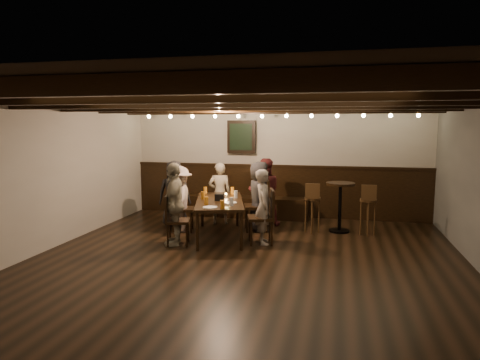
% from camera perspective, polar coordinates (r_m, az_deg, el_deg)
% --- Properties ---
extents(room, '(7.00, 7.00, 7.00)m').
position_cam_1_polar(room, '(8.25, 1.85, 0.82)').
color(room, black).
rests_on(room, ground).
extents(dining_table, '(1.26, 1.95, 0.68)m').
position_cam_1_polar(dining_table, '(7.67, -2.75, -3.11)').
color(dining_table, black).
rests_on(dining_table, floor).
extents(chair_left_near, '(0.51, 0.51, 0.90)m').
position_cam_1_polar(chair_left_near, '(8.22, -7.76, -4.91)').
color(chair_left_near, black).
rests_on(chair_left_near, floor).
extents(chair_left_far, '(0.48, 0.48, 0.85)m').
position_cam_1_polar(chair_left_far, '(7.35, -8.39, -6.53)').
color(chair_left_far, black).
rests_on(chair_left_far, floor).
extents(chair_right_near, '(0.55, 0.55, 0.99)m').
position_cam_1_polar(chair_right_near, '(8.20, 2.33, -4.68)').
color(chair_right_near, black).
rests_on(chair_right_near, floor).
extents(chair_right_far, '(0.52, 0.52, 0.93)m').
position_cam_1_polar(chair_right_far, '(7.33, 2.91, -6.28)').
color(chair_right_far, black).
rests_on(chair_right_far, floor).
extents(person_bench_left, '(0.73, 0.58, 1.32)m').
position_cam_1_polar(person_bench_left, '(8.60, -8.73, -1.78)').
color(person_bench_left, '#232325').
rests_on(person_bench_left, floor).
extents(person_bench_centre, '(0.52, 0.41, 1.26)m').
position_cam_1_polar(person_bench_centre, '(8.71, -2.72, -1.79)').
color(person_bench_centre, gray).
rests_on(person_bench_centre, floor).
extents(person_bench_right, '(0.77, 0.67, 1.35)m').
position_cam_1_polar(person_bench_right, '(8.59, 3.29, -1.59)').
color(person_bench_right, maroon).
rests_on(person_bench_right, floor).
extents(person_left_near, '(0.66, 0.90, 1.25)m').
position_cam_1_polar(person_left_near, '(8.15, -8.02, -2.51)').
color(person_left_near, '#B7A19B').
rests_on(person_left_near, floor).
extents(person_left_far, '(0.55, 0.88, 1.39)m').
position_cam_1_polar(person_left_far, '(7.26, -8.71, -3.18)').
color(person_left_far, '#9E977E').
rests_on(person_left_far, floor).
extents(person_right_near, '(0.58, 0.74, 1.33)m').
position_cam_1_polar(person_right_near, '(8.14, 2.55, -2.18)').
color(person_right_near, '#272629').
rests_on(person_right_near, floor).
extents(person_right_far, '(0.42, 0.53, 1.28)m').
position_cam_1_polar(person_right_far, '(7.26, 3.17, -3.57)').
color(person_right_far, gray).
rests_on(person_right_far, floor).
extents(pint_a, '(0.07, 0.07, 0.14)m').
position_cam_1_polar(pint_a, '(8.35, -4.66, -1.39)').
color(pint_a, '#BF7219').
rests_on(pint_a, dining_table).
extents(pint_b, '(0.07, 0.07, 0.14)m').
position_cam_1_polar(pint_b, '(8.29, -1.01, -1.42)').
color(pint_b, '#BF7219').
rests_on(pint_b, dining_table).
extents(pint_c, '(0.07, 0.07, 0.14)m').
position_cam_1_polar(pint_c, '(7.76, -4.97, -2.07)').
color(pint_c, '#BF7219').
rests_on(pint_c, dining_table).
extents(pint_d, '(0.07, 0.07, 0.14)m').
position_cam_1_polar(pint_d, '(7.85, -0.56, -1.93)').
color(pint_d, silver).
rests_on(pint_d, dining_table).
extents(pint_e, '(0.07, 0.07, 0.14)m').
position_cam_1_polar(pint_e, '(7.21, -4.52, -2.79)').
color(pint_e, '#BF7219').
rests_on(pint_e, dining_table).
extents(pint_f, '(0.07, 0.07, 0.14)m').
position_cam_1_polar(pint_f, '(7.11, -1.16, -2.91)').
color(pint_f, silver).
rests_on(pint_f, dining_table).
extents(pint_g, '(0.07, 0.07, 0.14)m').
position_cam_1_polar(pint_g, '(6.86, -2.37, -3.30)').
color(pint_g, '#BF7219').
rests_on(pint_g, dining_table).
extents(plate_near, '(0.24, 0.24, 0.01)m').
position_cam_1_polar(plate_near, '(6.98, -4.02, -3.65)').
color(plate_near, white).
rests_on(plate_near, dining_table).
extents(plate_far, '(0.24, 0.24, 0.01)m').
position_cam_1_polar(plate_far, '(7.37, -1.36, -3.04)').
color(plate_far, white).
rests_on(plate_far, dining_table).
extents(condiment_caddy, '(0.15, 0.10, 0.12)m').
position_cam_1_polar(condiment_caddy, '(7.60, -2.76, -2.32)').
color(condiment_caddy, black).
rests_on(condiment_caddy, dining_table).
extents(candle, '(0.05, 0.05, 0.05)m').
position_cam_1_polar(candle, '(7.95, -1.88, -2.14)').
color(candle, beige).
rests_on(candle, dining_table).
extents(high_top_table, '(0.53, 0.53, 0.94)m').
position_cam_1_polar(high_top_table, '(8.26, 13.20, -2.56)').
color(high_top_table, black).
rests_on(high_top_table, floor).
extents(bar_stool_left, '(0.30, 0.31, 0.95)m').
position_cam_1_polar(bar_stool_left, '(8.12, 9.61, -4.53)').
color(bar_stool_left, '#3C2713').
rests_on(bar_stool_left, floor).
extents(bar_stool_right, '(0.30, 0.31, 0.95)m').
position_cam_1_polar(bar_stool_right, '(8.18, 16.66, -4.66)').
color(bar_stool_right, '#3C2713').
rests_on(bar_stool_right, floor).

